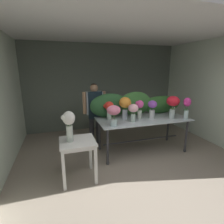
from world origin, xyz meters
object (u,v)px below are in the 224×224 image
vase_violet_anemones (152,108)px  vase_blush_roses (133,110)px  vase_scarlet_ranunculus (109,108)px  vase_coral_carnations (174,104)px  vase_rosy_snapdragons (113,112)px  vase_fuchsia_lilies (139,108)px  vase_white_roses_tall (69,123)px  florist (95,108)px  vase_magenta_dahlias (187,106)px  vase_crimson_hydrangea (173,104)px  display_table_glass (143,123)px  vase_sunset_freesia (125,105)px  side_table_white (78,147)px

vase_violet_anemones → vase_blush_roses: vase_violet_anemones is taller
vase_scarlet_ranunculus → vase_violet_anemones: bearing=-11.4°
vase_coral_carnations → vase_rosy_snapdragons: bearing=-168.6°
vase_fuchsia_lilies → vase_white_roses_tall: 1.76m
florist → vase_scarlet_ranunculus: size_ratio=3.79×
vase_scarlet_ranunculus → vase_blush_roses: (0.46, -0.31, -0.00)m
vase_magenta_dahlias → vase_fuchsia_lilies: vase_magenta_dahlias is taller
vase_blush_roses → vase_rosy_snapdragons: (-0.50, -0.14, 0.02)m
vase_coral_carnations → vase_scarlet_ranunculus: bearing=175.8°
vase_crimson_hydrangea → vase_fuchsia_lilies: vase_crimson_hydrangea is taller
display_table_glass → vase_rosy_snapdragons: (-0.82, -0.30, 0.39)m
vase_coral_carnations → vase_violet_anemones: bearing=-172.8°
vase_scarlet_ranunculus → florist: bearing=108.8°
vase_white_roses_tall → vase_violet_anemones: bearing=17.8°
vase_white_roses_tall → vase_blush_roses: bearing=19.8°
vase_sunset_freesia → vase_magenta_dahlias: bearing=-18.5°
vase_coral_carnations → vase_blush_roses: 1.18m
vase_violet_anemones → vase_sunset_freesia: 0.64m
vase_magenta_dahlias → vase_blush_roses: (-1.23, 0.19, -0.04)m
display_table_glass → vase_violet_anemones: size_ratio=5.02×
side_table_white → vase_rosy_snapdragons: size_ratio=1.74×
display_table_glass → vase_scarlet_ranunculus: (-0.78, 0.16, 0.38)m
florist → display_table_glass: bearing=-37.7°
vase_white_roses_tall → vase_rosy_snapdragons: bearing=22.0°
florist → vase_white_roses_tall: size_ratio=2.97×
vase_rosy_snapdragons → vase_coral_carnations: bearing=11.4°
vase_violet_anemones → vase_magenta_dahlias: (0.70, -0.31, 0.05)m
vase_crimson_hydrangea → vase_sunset_freesia: 1.10m
vase_crimson_hydrangea → vase_violet_anemones: bearing=161.0°
florist → vase_crimson_hydrangea: 1.90m
side_table_white → vase_rosy_snapdragons: (0.77, 0.36, 0.47)m
display_table_glass → vase_rosy_snapdragons: 0.96m
vase_sunset_freesia → vase_rosy_snapdragons: (-0.41, -0.39, -0.05)m
vase_fuchsia_lilies → vase_blush_roses: vase_fuchsia_lilies is taller
vase_fuchsia_lilies → vase_blush_roses: bearing=-144.1°
side_table_white → display_table_glass: bearing=22.5°
vase_crimson_hydrangea → vase_coral_carnations: (0.20, 0.23, -0.08)m
vase_blush_roses → vase_crimson_hydrangea: bearing=-2.2°
display_table_glass → vase_coral_carnations: size_ratio=4.71×
vase_rosy_snapdragons → vase_white_roses_tall: size_ratio=0.79×
vase_blush_roses → vase_magenta_dahlias: bearing=-8.8°
display_table_glass → vase_crimson_hydrangea: bearing=-16.8°
display_table_glass → vase_fuchsia_lilies: size_ratio=4.89×
vase_sunset_freesia → vase_violet_anemones: bearing=-12.6°
side_table_white → vase_fuchsia_lilies: vase_fuchsia_lilies is taller
side_table_white → vase_coral_carnations: 2.58m
vase_crimson_hydrangea → vase_rosy_snapdragons: (-1.47, -0.11, -0.07)m
side_table_white → vase_sunset_freesia: 1.50m
vase_magenta_dahlias → vase_coral_carnations: vase_magenta_dahlias is taller
vase_fuchsia_lilies → vase_crimson_hydrangea: bearing=-15.2°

